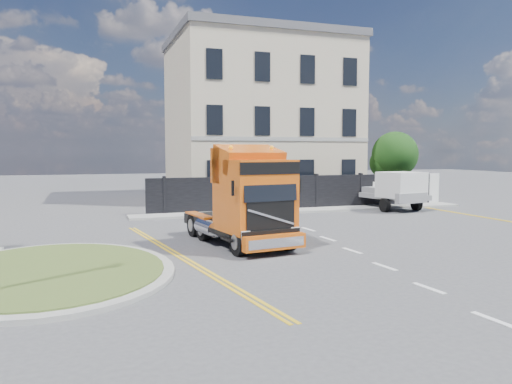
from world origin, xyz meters
name	(u,v)px	position (x,y,z in m)	size (l,w,h in m)	color
ground	(253,241)	(0.00, 0.00, 0.00)	(120.00, 120.00, 0.00)	#424244
traffic_island	(50,272)	(-7.00, -3.00, 0.08)	(6.80, 6.80, 0.17)	gray
hoarding_fence	(309,192)	(6.55, 9.00, 1.00)	(18.80, 0.25, 2.00)	black
georgian_building	(259,119)	(6.00, 16.50, 5.77)	(12.30, 10.30, 12.80)	#BAB394
tree	(393,157)	(14.38, 12.10, 3.05)	(3.20, 3.20, 4.80)	#382619
pavement_far	(307,210)	(6.00, 8.10, 0.06)	(20.00, 1.60, 0.12)	gray
truck	(248,203)	(-0.53, -0.92, 1.59)	(3.02, 6.17, 3.55)	black
flatbed_pickup	(394,189)	(11.05, 6.96, 1.21)	(3.02, 5.71, 2.25)	gray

